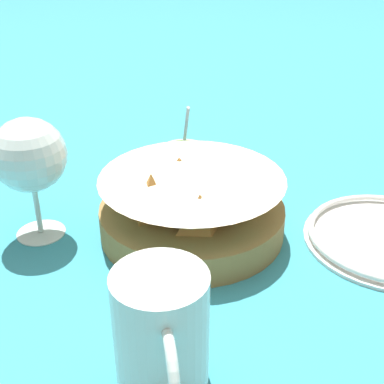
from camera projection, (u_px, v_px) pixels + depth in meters
ground_plane at (208, 227)px, 0.72m from camera, size 4.00×4.00×0.00m
food_basket at (191, 208)px, 0.69m from camera, size 0.24×0.24×0.09m
sauce_cup at (182, 156)px, 0.86m from camera, size 0.08×0.07×0.12m
wine_glass at (29, 158)px, 0.65m from camera, size 0.09×0.09×0.16m
beer_mug at (162, 337)px, 0.46m from camera, size 0.13×0.08×0.12m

